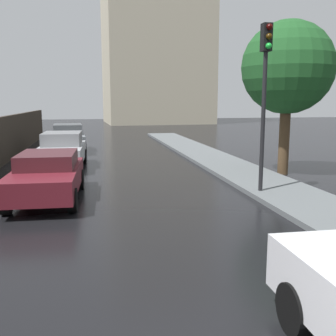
# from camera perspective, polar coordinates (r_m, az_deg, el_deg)

# --- Properties ---
(car_maroon_mid_road) EXTENTS (1.93, 4.15, 1.31)m
(car_maroon_mid_road) POSITION_cam_1_polar(r_m,az_deg,el_deg) (11.49, -17.04, -1.01)
(car_maroon_mid_road) COLOR maroon
(car_maroon_mid_road) RESTS_ON ground
(car_grey_far_ahead) EXTENTS (1.98, 4.10, 1.49)m
(car_grey_far_ahead) POSITION_cam_1_polar(r_m,az_deg,el_deg) (22.18, -14.24, 4.29)
(car_grey_far_ahead) COLOR slate
(car_grey_far_ahead) RESTS_ON ground
(car_silver_far_lane) EXTENTS (1.90, 3.96, 1.46)m
(car_silver_far_lane) POSITION_cam_1_polar(r_m,az_deg,el_deg) (16.80, -15.04, 2.55)
(car_silver_far_lane) COLOR #B2B5BA
(car_silver_far_lane) RESTS_ON ground
(traffic_light) EXTENTS (0.26, 0.39, 4.70)m
(traffic_light) POSITION_cam_1_polar(r_m,az_deg,el_deg) (11.64, 13.85, 12.53)
(traffic_light) COLOR black
(traffic_light) RESTS_ON sidewalk_strip
(street_tree_mid) EXTENTS (3.37, 3.37, 5.63)m
(street_tree_mid) POSITION_cam_1_polar(r_m,az_deg,el_deg) (15.45, 16.90, 13.62)
(street_tree_mid) COLOR #4C3823
(street_tree_mid) RESTS_ON ground
(distant_tower) EXTENTS (13.02, 11.22, 28.22)m
(distant_tower) POSITION_cam_1_polar(r_m,az_deg,el_deg) (51.52, -1.78, 20.39)
(distant_tower) COLOR #B2A88E
(distant_tower) RESTS_ON ground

